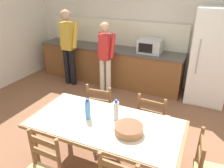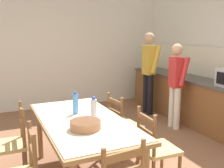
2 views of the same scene
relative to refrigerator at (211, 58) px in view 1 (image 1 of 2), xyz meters
name	(u,v)px [view 1 (image 1 of 2)]	position (x,y,z in m)	size (l,w,h in m)	color
ground_plane	(108,147)	(-1.20, -2.19, -0.95)	(8.32, 8.32, 0.00)	brown
wall_back	(159,23)	(-1.20, 0.47, 0.50)	(6.52, 0.12, 2.90)	silver
kitchen_counter	(109,65)	(-2.26, 0.04, -0.50)	(3.57, 0.66, 0.88)	brown
counter_splashback	(114,32)	(-2.26, 0.35, 0.24)	(3.53, 0.03, 0.60)	#EFE8CB
refrigerator	(211,58)	(0.00, 0.00, 0.00)	(0.75, 0.73, 1.89)	white
microwave	(150,46)	(-1.25, 0.02, 0.09)	(0.50, 0.39, 0.30)	#B2B7BC
dining_table	(105,128)	(-1.02, -2.62, -0.26)	(1.86, 0.94, 0.78)	olive
bottle_near_centre	(88,109)	(-1.25, -2.62, -0.05)	(0.07, 0.07, 0.27)	#4C8ED6
bottle_off_centre	(116,110)	(-0.93, -2.50, -0.05)	(0.07, 0.07, 0.27)	silver
serving_bowl	(129,129)	(-0.70, -2.68, -0.12)	(0.32, 0.32, 0.09)	#9E6642
chair_side_far_right	(153,121)	(-0.62, -1.86, -0.50)	(0.43, 0.41, 0.91)	brown
chair_side_far_left	(102,109)	(-1.45, -1.88, -0.50)	(0.46, 0.44, 0.91)	brown
person_at_sink	(68,44)	(-3.05, -0.48, 0.04)	(0.44, 0.31, 1.76)	black
person_at_counter	(105,55)	(-2.08, -0.50, -0.07)	(0.39, 0.27, 1.56)	silver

